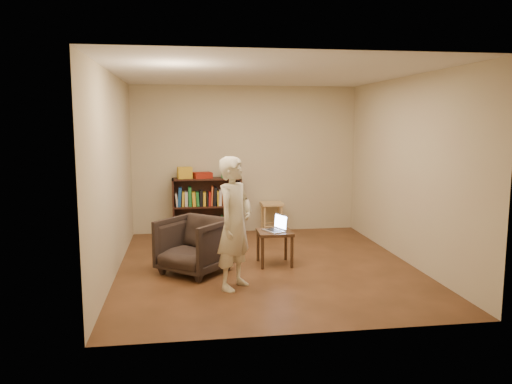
{
  "coord_description": "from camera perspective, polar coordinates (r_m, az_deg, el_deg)",
  "views": [
    {
      "loc": [
        -1.11,
        -6.59,
        1.98
      ],
      "look_at": [
        -0.09,
        0.35,
        0.98
      ],
      "focal_mm": 35.0,
      "sensor_mm": 36.0,
      "label": 1
    }
  ],
  "objects": [
    {
      "name": "wall_right",
      "position": [
        7.32,
        16.86,
        2.41
      ],
      "size": [
        0.0,
        4.5,
        4.5
      ],
      "primitive_type": "plane",
      "rotation": [
        1.57,
        0.0,
        -1.57
      ],
      "color": "#C2BA93",
      "rests_on": "floor"
    },
    {
      "name": "ceiling",
      "position": [
        6.71,
        1.23,
        13.39
      ],
      "size": [
        4.5,
        4.5,
        0.0
      ],
      "primitive_type": "plane",
      "color": "silver",
      "rests_on": "wall_back"
    },
    {
      "name": "box_white",
      "position": [
        8.74,
        -2.61,
        1.88
      ],
      "size": [
        0.09,
        0.09,
        0.07
      ],
      "primitive_type": "cube",
      "rotation": [
        0.0,
        0.0,
        0.07
      ],
      "color": "beige",
      "rests_on": "bookshelf"
    },
    {
      "name": "floor",
      "position": [
        6.97,
        1.17,
        -8.42
      ],
      "size": [
        4.5,
        4.5,
        0.0
      ],
      "primitive_type": "plane",
      "color": "#3F2614",
      "rests_on": "ground"
    },
    {
      "name": "armchair",
      "position": [
        6.63,
        -7.09,
        -6.08
      ],
      "size": [
        1.11,
        1.11,
        0.73
      ],
      "primitive_type": "imported",
      "rotation": [
        0.0,
        0.0,
        -0.71
      ],
      "color": "black",
      "rests_on": "floor"
    },
    {
      "name": "stool",
      "position": [
        8.85,
        1.8,
        -1.9
      ],
      "size": [
        0.38,
        0.38,
        0.55
      ],
      "color": "tan",
      "rests_on": "floor"
    },
    {
      "name": "person",
      "position": [
        5.89,
        -2.45,
        -3.58
      ],
      "size": [
        0.65,
        0.68,
        1.58
      ],
      "primitive_type": "imported",
      "rotation": [
        0.0,
        0.0,
        0.9
      ],
      "color": "beige",
      "rests_on": "floor"
    },
    {
      "name": "laptop",
      "position": [
        6.91,
        2.38,
        -4.01
      ],
      "size": [
        0.34,
        0.37,
        0.23
      ],
      "rotation": [
        0.0,
        0.0,
        -1.16
      ],
      "color": "silver",
      "rests_on": "side_table"
    },
    {
      "name": "box_green",
      "position": [
        8.75,
        -3.49,
        2.08
      ],
      "size": [
        0.16,
        0.16,
        0.14
      ],
      "primitive_type": "cube",
      "rotation": [
        0.0,
        0.0,
        -0.17
      ],
      "color": "#1E7131",
      "rests_on": "bookshelf"
    },
    {
      "name": "side_table",
      "position": [
        6.93,
        2.14,
        -5.12
      ],
      "size": [
        0.47,
        0.47,
        0.48
      ],
      "color": "black",
      "rests_on": "floor"
    },
    {
      "name": "box_yellow",
      "position": [
        8.7,
        -8.14,
        2.19
      ],
      "size": [
        0.27,
        0.21,
        0.2
      ],
      "primitive_type": "cube",
      "rotation": [
        0.0,
        0.0,
        0.15
      ],
      "color": "gold",
      "rests_on": "bookshelf"
    },
    {
      "name": "wall_back",
      "position": [
        8.93,
        -1.2,
        3.72
      ],
      "size": [
        4.0,
        0.0,
        4.0
      ],
      "primitive_type": "plane",
      "rotation": [
        1.57,
        0.0,
        0.0
      ],
      "color": "#C2BA93",
      "rests_on": "floor"
    },
    {
      "name": "red_cloth",
      "position": [
        8.71,
        -6.14,
        1.91
      ],
      "size": [
        0.35,
        0.29,
        0.1
      ],
      "primitive_type": "cube",
      "rotation": [
        0.0,
        0.0,
        0.26
      ],
      "color": "maroon",
      "rests_on": "bookshelf"
    },
    {
      "name": "wall_left",
      "position": [
        6.68,
        -15.98,
        1.94
      ],
      "size": [
        0.0,
        4.5,
        4.5
      ],
      "primitive_type": "plane",
      "rotation": [
        1.57,
        0.0,
        1.57
      ],
      "color": "#C2BA93",
      "rests_on": "floor"
    },
    {
      "name": "bookshelf",
      "position": [
        8.82,
        -5.6,
        -2.01
      ],
      "size": [
        1.2,
        0.3,
        1.0
      ],
      "color": "black",
      "rests_on": "floor"
    }
  ]
}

